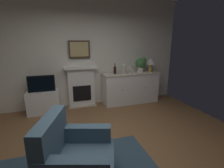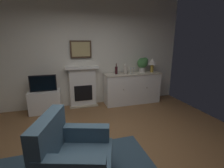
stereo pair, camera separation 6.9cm
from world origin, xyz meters
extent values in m
cube|color=brown|center=(0.00, 0.00, -0.05)|extent=(5.46, 4.73, 0.10)
cube|color=silver|center=(0.00, 2.33, 1.46)|extent=(5.46, 0.06, 2.92)
cube|color=white|center=(-0.15, 2.21, 0.53)|extent=(0.70, 0.18, 1.05)
cube|color=tan|center=(-0.15, 2.11, 0.01)|extent=(0.77, 0.20, 0.03)
cube|color=black|center=(-0.15, 2.12, 0.39)|extent=(0.48, 0.02, 0.42)
cube|color=white|center=(-0.15, 2.18, 1.07)|extent=(0.87, 0.27, 0.05)
cube|color=#473323|center=(-0.15, 2.25, 1.56)|extent=(0.55, 0.03, 0.45)
cube|color=tan|center=(-0.15, 2.24, 1.56)|extent=(0.47, 0.01, 0.37)
cube|color=white|center=(1.24, 2.03, 0.43)|extent=(1.60, 0.45, 0.85)
cube|color=beige|center=(1.24, 2.03, 0.87)|extent=(1.63, 0.48, 0.03)
sphere|color=brown|center=(0.89, 1.79, 0.49)|extent=(0.02, 0.02, 0.02)
sphere|color=brown|center=(1.60, 1.79, 0.49)|extent=(0.02, 0.02, 0.02)
cylinder|color=#B79338|center=(1.85, 2.03, 0.99)|extent=(0.10, 0.10, 0.22)
cone|color=silver|center=(1.85, 2.03, 1.19)|extent=(0.26, 0.26, 0.18)
cylinder|color=#331419|center=(0.76, 2.06, 0.98)|extent=(0.08, 0.08, 0.20)
cylinder|color=#331419|center=(0.76, 2.06, 1.13)|extent=(0.03, 0.03, 0.09)
cylinder|color=silver|center=(1.16, 1.99, 0.89)|extent=(0.06, 0.06, 0.00)
cylinder|color=silver|center=(1.16, 1.99, 0.93)|extent=(0.01, 0.01, 0.09)
cone|color=silver|center=(1.16, 1.99, 1.01)|extent=(0.07, 0.07, 0.07)
cylinder|color=silver|center=(1.27, 2.03, 0.89)|extent=(0.06, 0.06, 0.00)
cylinder|color=silver|center=(1.27, 2.03, 0.93)|extent=(0.01, 0.01, 0.09)
cone|color=silver|center=(1.27, 2.03, 1.01)|extent=(0.07, 0.07, 0.07)
cylinder|color=beige|center=(1.00, 1.98, 1.00)|extent=(0.11, 0.11, 0.24)
sphere|color=beige|center=(1.00, 1.98, 1.12)|extent=(0.08, 0.08, 0.08)
cube|color=white|center=(-1.13, 2.04, 0.28)|extent=(0.75, 0.42, 0.56)
cube|color=black|center=(-1.13, 2.02, 0.76)|extent=(0.62, 0.06, 0.40)
cube|color=black|center=(-1.13, 1.99, 0.76)|extent=(0.57, 0.01, 0.35)
cylinder|color=beige|center=(1.56, 2.08, 0.95)|extent=(0.18, 0.18, 0.14)
sphere|color=#3D753D|center=(1.56, 2.08, 1.15)|extent=(0.30, 0.30, 0.30)
sphere|color=#3D753D|center=(1.62, 2.05, 1.22)|extent=(0.18, 0.18, 0.18)
cube|color=#3F596B|center=(-0.53, -0.42, 0.26)|extent=(1.00, 0.97, 0.32)
cube|color=#3F596B|center=(-0.84, -0.32, 0.67)|extent=(0.39, 0.77, 0.50)
cube|color=#3F596B|center=(-0.43, -0.12, 0.53)|extent=(0.73, 0.36, 0.22)
cylinder|color=#473323|center=(-0.10, -0.23, 0.05)|extent=(0.05, 0.05, 0.10)
cylinder|color=#473323|center=(-0.75, -0.01, 0.05)|extent=(0.05, 0.05, 0.10)
camera|label=1|loc=(-0.67, -2.10, 1.74)|focal=25.88mm
camera|label=2|loc=(-0.61, -2.12, 1.74)|focal=25.88mm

